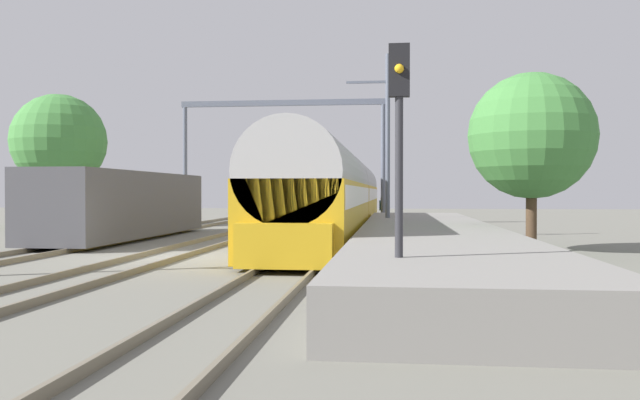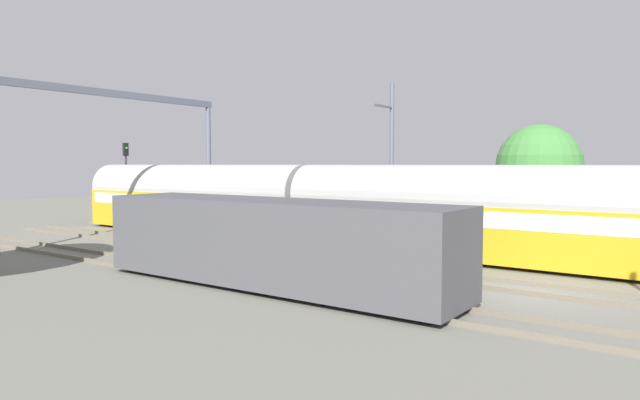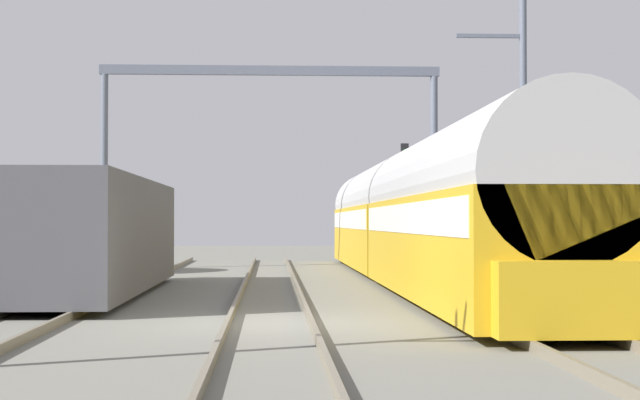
{
  "view_description": "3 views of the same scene",
  "coord_description": "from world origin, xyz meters",
  "px_view_note": "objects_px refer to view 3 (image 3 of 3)",
  "views": [
    {
      "loc": [
        7.03,
        -19.75,
        2.03
      ],
      "look_at": [
        4.38,
        3.85,
        1.73
      ],
      "focal_mm": 36.78,
      "sensor_mm": 36.0,
      "label": 1
    },
    {
      "loc": [
        -18.36,
        -4.79,
        4.01
      ],
      "look_at": [
        -0.36,
        8.07,
        2.61
      ],
      "focal_mm": 31.95,
      "sensor_mm": 36.0,
      "label": 2
    },
    {
      "loc": [
        0.02,
        -18.49,
        1.81
      ],
      "look_at": [
        2.19,
        27.05,
        2.78
      ],
      "focal_mm": 57.89,
      "sensor_mm": 36.0,
      "label": 3
    }
  ],
  "objects_px": {
    "freight_car": "(92,236)",
    "person_crossing": "(431,242)",
    "railway_signal_far": "(405,186)",
    "catenary_gantry": "(271,122)",
    "passenger_train": "(416,217)"
  },
  "relations": [
    {
      "from": "railway_signal_far",
      "to": "passenger_train",
      "type": "bearing_deg",
      "value": -96.33
    },
    {
      "from": "passenger_train",
      "to": "catenary_gantry",
      "type": "distance_m",
      "value": 10.71
    },
    {
      "from": "railway_signal_far",
      "to": "freight_car",
      "type": "bearing_deg",
      "value": -115.42
    },
    {
      "from": "passenger_train",
      "to": "person_crossing",
      "type": "relative_size",
      "value": 18.99
    },
    {
      "from": "freight_car",
      "to": "passenger_train",
      "type": "bearing_deg",
      "value": 30.67
    },
    {
      "from": "freight_car",
      "to": "catenary_gantry",
      "type": "xyz_separation_m",
      "value": [
        4.38,
        14.24,
        4.21
      ]
    },
    {
      "from": "freight_car",
      "to": "person_crossing",
      "type": "bearing_deg",
      "value": 53.84
    },
    {
      "from": "person_crossing",
      "to": "railway_signal_far",
      "type": "xyz_separation_m",
      "value": [
        -0.03,
        7.81,
        2.46
      ]
    },
    {
      "from": "person_crossing",
      "to": "railway_signal_far",
      "type": "distance_m",
      "value": 8.19
    },
    {
      "from": "passenger_train",
      "to": "freight_car",
      "type": "height_order",
      "value": "passenger_train"
    },
    {
      "from": "freight_car",
      "to": "railway_signal_far",
      "type": "distance_m",
      "value": 24.96
    },
    {
      "from": "freight_car",
      "to": "person_crossing",
      "type": "height_order",
      "value": "freight_car"
    },
    {
      "from": "railway_signal_far",
      "to": "catenary_gantry",
      "type": "height_order",
      "value": "catenary_gantry"
    },
    {
      "from": "catenary_gantry",
      "to": "passenger_train",
      "type": "bearing_deg",
      "value": -64.16
    },
    {
      "from": "freight_car",
      "to": "catenary_gantry",
      "type": "distance_m",
      "value": 15.48
    }
  ]
}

